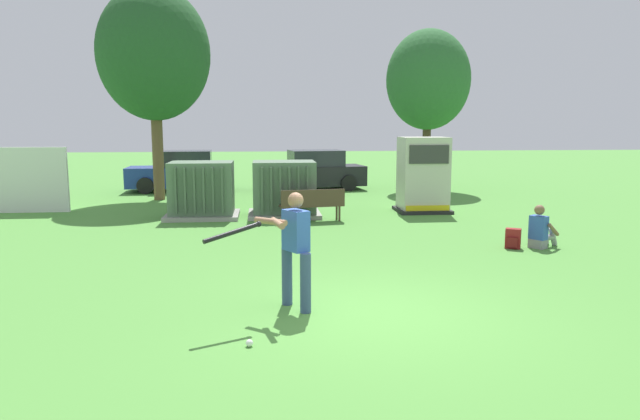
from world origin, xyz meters
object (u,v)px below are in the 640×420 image
Objects in this scene: transformer_mid_west at (284,190)px; generator_enclosure at (423,175)px; batter at (293,245)px; sports_ball at (249,343)px; parked_car_leftmost at (182,172)px; seated_spectator at (541,231)px; park_bench at (312,203)px; backpack at (513,239)px; parked_car_left_of_center at (313,171)px; transformer_west at (202,191)px.

generator_enclosure reaches higher than transformer_mid_west.
transformer_mid_west is at bearing -173.96° from generator_enclosure.
batter is 1.81m from sports_ball.
seated_spectator is at bearing -51.52° from parked_car_leftmost.
batter reaches higher than seated_spectator.
batter is (-0.92, -7.62, 0.44)m from park_bench.
backpack is at bearing -45.79° from transformer_mid_west.
parked_car_leftmost is at bearing 100.26° from sports_ball.
batter is 0.40× the size of parked_car_left_of_center.
parked_car_leftmost is (-3.69, 15.57, -0.22)m from batter.
backpack is (7.22, -4.96, -0.57)m from transformer_west.
transformer_west is at bearing 160.67° from park_bench.
parked_car_left_of_center is at bearing 106.20° from backpack.
parked_car_leftmost reaches higher than sports_ball.
transformer_mid_west is (2.38, 0.02, 0.00)m from transformer_west.
seated_spectator is (5.49, -4.94, -0.41)m from transformer_mid_west.
batter is 6.85m from seated_spectator.
sports_ball is (-0.61, -1.42, -0.93)m from batter.
transformer_mid_west is 10.21m from sports_ball.
transformer_mid_west is at bearing -60.51° from parked_car_leftmost.
batter is at bearing -95.91° from parked_car_left_of_center.
park_bench is at bearing -94.97° from parked_car_left_of_center.
batter is 1.81× the size of seated_spectator.
generator_enclosure is 6.95m from parked_car_left_of_center.
generator_enclosure is 10.22m from batter.
transformer_west reaches higher than seated_spectator.
transformer_west reaches higher than park_bench.
transformer_mid_west reaches higher than park_bench.
parked_car_leftmost is at bearing 128.48° from seated_spectator.
seated_spectator is 12.40m from parked_car_left_of_center.
park_bench is (0.74, -1.12, -0.25)m from transformer_mid_west.
parked_car_leftmost reaches higher than seated_spectator.
sports_ball is 0.02× the size of parked_car_left_of_center.
sports_ball is at bearing -137.40° from backpack.
batter is at bearing -115.94° from generator_enclosure.
batter is 6.31m from backpack.
batter is 0.41× the size of parked_car_leftmost.
transformer_mid_west and parked_car_leftmost have the same top height.
transformer_mid_west is at bearing 123.64° from park_bench.
transformer_west is 3.32m from park_bench.
park_bench is at bearing 80.38° from sports_ball.
backpack is at bearing 42.60° from sports_ball.
transformer_mid_west is 1.14× the size of park_bench.
transformer_west is at bearing 145.54° from backpack.
parked_car_leftmost is (-4.61, 7.95, 0.22)m from park_bench.
transformer_west is at bearing -175.92° from generator_enclosure.
generator_enclosure reaches higher than backpack.
sports_ball is at bearing -94.44° from transformer_mid_west.
transformer_mid_west is at bearing 88.84° from batter.
park_bench reaches higher than backpack.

